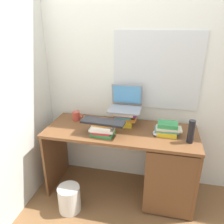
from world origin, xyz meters
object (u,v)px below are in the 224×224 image
Objects in this scene: keyboard at (103,122)px; water_bottle at (191,132)px; desk at (158,165)px; laptop at (126,103)px; book_stack_side at (167,129)px; computer_mouse at (156,133)px; book_stack_tall at (124,117)px; book_stack_keyboard_riser at (103,129)px; wastebasket at (69,199)px; mug at (77,116)px.

water_bottle reaches higher than keyboard.
desk is 4.68× the size of laptop.
keyboard is 0.81m from water_bottle.
book_stack_side is at bearing -21.09° from laptop.
desk is 0.72m from laptop.
laptop is at bearing 148.88° from computer_mouse.
water_bottle is at bearing -18.39° from desk.
water_bottle reaches higher than book_stack_tall.
book_stack_tall is at bearing 166.08° from book_stack_side.
book_stack_tall is 0.46m from book_stack_side.
book_stack_keyboard_riser is at bearing -167.05° from book_stack_side.
book_stack_side is at bearing 23.55° from wastebasket.
computer_mouse is 0.90m from mug.
book_stack_tall is 0.30m from book_stack_keyboard_riser.
wastebasket is (-1.11, -0.28, -0.74)m from water_bottle.
water_bottle is (0.26, -0.09, 0.46)m from desk.
keyboard reaches higher than mug.
laptop is 0.45m from computer_mouse.
book_stack_side is 0.61× the size of keyboard.
book_stack_tall is at bearing 160.32° from desk.
desk is 14.79× the size of computer_mouse.
computer_mouse is (0.51, 0.11, -0.04)m from book_stack_keyboard_riser.
laptop is at bearing 61.49° from book_stack_keyboard_riser.
keyboard is at bearing 40.13° from wastebasket.
water_bottle is (0.81, 0.03, 0.05)m from book_stack_keyboard_riser.
mug is (-0.54, -0.04, -0.18)m from laptop.
desk is at bearing -155.98° from book_stack_side.
book_stack_tall is 2.04× the size of mug.
water_bottle is 0.80× the size of wastebasket.
keyboard is at bearing -35.84° from mug.
book_stack_side reaches higher than desk.
mug is (-0.88, 0.16, 0.03)m from computer_mouse.
book_stack_side is (0.45, -0.11, -0.03)m from book_stack_tall.
book_stack_side reaches higher than mug.
keyboard reaches higher than desk.
wastebasket is at bearing -81.13° from mug.
book_stack_keyboard_riser is 0.86× the size of wastebasket.
water_bottle is at bearing -19.16° from book_stack_tall.
laptop reaches higher than book_stack_side.
desk is 0.96m from wastebasket.
laptop is at bearing 156.13° from water_bottle.
book_stack_side reaches higher than wastebasket.
laptop is at bearing 4.24° from mug.
laptop is at bearing 66.57° from keyboard.
book_stack_side is 0.78× the size of laptop.
book_stack_side is 0.63m from keyboard.
mug is at bearing 98.87° from wastebasket.
book_stack_keyboard_riser reaches higher than mug.
desk is 0.70m from book_stack_keyboard_riser.
wastebasket is (-0.46, -0.51, -0.73)m from book_stack_tall.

